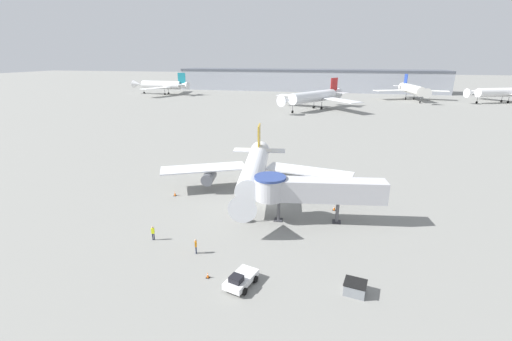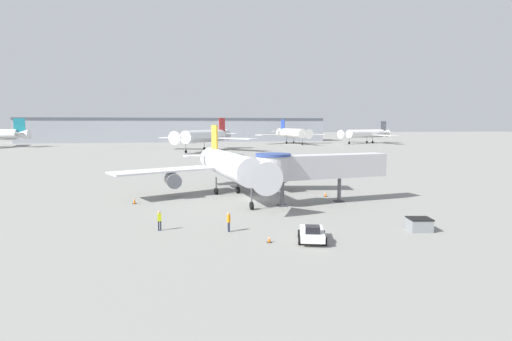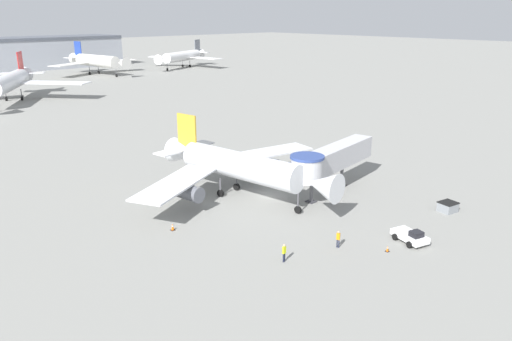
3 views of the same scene
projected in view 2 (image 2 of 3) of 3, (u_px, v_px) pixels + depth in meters
name	position (u px, v px, depth m)	size (l,w,h in m)	color
ground_plane	(253.00, 199.00, 51.36)	(800.00, 800.00, 0.00)	gray
main_airplane	(230.00, 166.00, 53.20)	(30.95, 26.33, 9.44)	silver
jet_bridge	(313.00, 167.00, 47.75)	(16.85, 5.57, 6.21)	#B7B7BC
pushback_tug_white	(312.00, 233.00, 32.62)	(2.93, 4.11, 1.50)	silver
service_container_gray	(419.00, 224.00, 35.93)	(2.30, 2.12, 1.17)	gray
traffic_cone_apron_front	(269.00, 239.00, 32.42)	(0.36, 0.36, 0.60)	black
traffic_cone_starboard_wing	(326.00, 194.00, 52.99)	(0.44, 0.44, 0.72)	black
traffic_cone_port_wing	(134.00, 201.00, 48.19)	(0.45, 0.45, 0.75)	black
ground_crew_marshaller	(229.00, 220.00, 35.58)	(0.29, 0.38, 1.78)	#1E2338
ground_crew_wing_walker	(159.00, 219.00, 35.97)	(0.37, 0.24, 1.82)	#1E2338
background_jet_red_tail	(206.00, 136.00, 144.47)	(35.53, 34.88, 11.98)	silver
background_jet_gray_tail	(367.00, 134.00, 199.54)	(34.07, 32.92, 11.07)	white
background_jet_blue_tail	(292.00, 133.00, 193.48)	(36.17, 33.24, 11.92)	white
terminal_building	(179.00, 130.00, 219.49)	(160.27, 20.26, 12.90)	#999EA8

